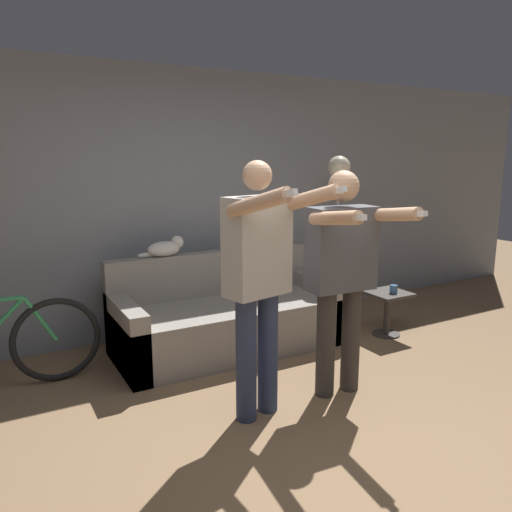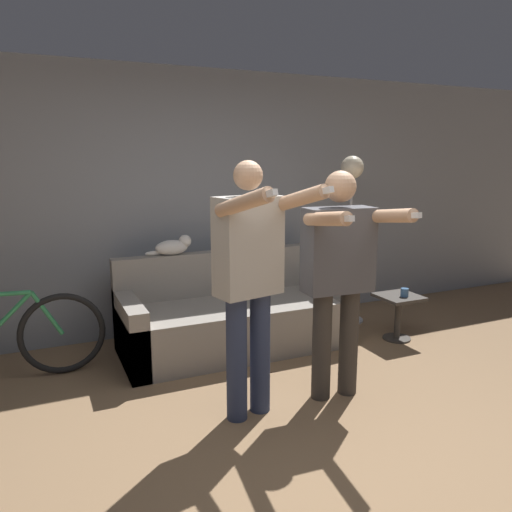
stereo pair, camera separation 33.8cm
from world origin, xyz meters
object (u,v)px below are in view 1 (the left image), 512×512
Objects in this scene: couch at (228,319)px; cat at (166,248)px; person_left at (259,273)px; floor_lamp at (338,197)px; person_right at (342,267)px; cup at (394,289)px; side_table at (387,305)px.

cat reaches higher than couch.
person_left is at bearing -86.56° from cat.
floor_lamp is (1.77, 1.43, 0.33)m from person_left.
person_right is at bearing -11.77° from person_left.
floor_lamp is 22.11× the size of cup.
cup is (1.22, 0.70, -0.49)m from person_right.
person_right is at bearing -63.30° from cat.
person_right is (0.32, -1.23, 0.70)m from couch.
person_left is 0.69m from person_right.
person_right is 1.57m from side_table.
floor_lamp reaches higher than cup.
cat is 2.23m from side_table.
person_left reaches higher than cup.
floor_lamp reaches higher than couch.
person_right reaches higher than cup.
cup is (0.02, -0.05, 0.17)m from side_table.
side_table is 0.18m from cup.
side_table is at bearing -79.59° from floor_lamp.
couch is 26.09× the size of cup.
floor_lamp is at bearing 100.41° from side_table.
couch is at bearing -171.79° from floor_lamp.
side_table is at bearing 35.83° from person_right.
floor_lamp is at bearing 101.21° from cup.
couch is 1.18× the size of floor_lamp.
floor_lamp is 1.24m from side_table.
person_right reaches higher than couch.
person_right is 1.83m from floor_lamp.
cat is 5.43× the size of cup.
couch is 4.81× the size of cat.
couch reaches higher than side_table.
person_left is 2.11m from cup.
cat is 0.25× the size of floor_lamp.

